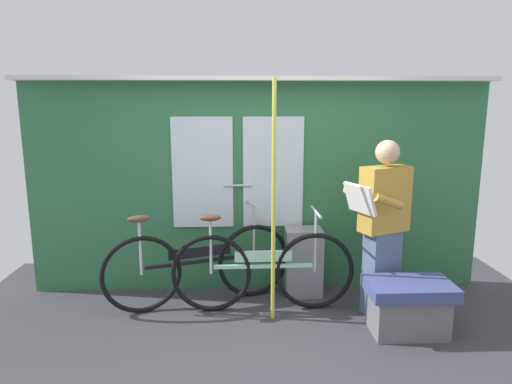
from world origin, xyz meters
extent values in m
cube|color=#38383D|center=(0.00, 0.00, -0.02)|extent=(5.56, 3.85, 0.04)
cube|color=#2D6B42|center=(0.00, 1.13, 1.05)|extent=(4.56, 0.08, 2.10)
cube|color=silver|center=(-0.55, 1.08, 1.22)|extent=(0.60, 0.02, 1.10)
cube|color=silver|center=(0.15, 1.08, 1.22)|extent=(0.60, 0.02, 1.10)
cylinder|color=#B2B2B7|center=(-0.20, 1.06, 1.09)|extent=(0.28, 0.02, 0.02)
cube|color=silver|center=(0.00, 1.03, 2.12)|extent=(4.56, 0.28, 0.04)
torus|color=black|center=(0.50, 0.58, 0.37)|extent=(0.74, 0.05, 0.73)
torus|color=black|center=(-0.45, 0.56, 0.37)|extent=(0.74, 0.05, 0.73)
cube|color=#9EDBC6|center=(0.02, 0.57, 0.43)|extent=(0.91, 0.05, 0.03)
cube|color=#9EDBC6|center=(0.02, 0.57, 0.52)|extent=(0.53, 0.04, 0.10)
cylinder|color=#B7B7BC|center=(-0.45, 0.56, 0.63)|extent=(0.02, 0.02, 0.53)
ellipsoid|color=brown|center=(-0.45, 0.56, 0.89)|extent=(0.20, 0.09, 0.06)
cylinder|color=#B7B7BC|center=(0.50, 0.58, 0.65)|extent=(0.02, 0.02, 0.57)
cylinder|color=#B7B7BC|center=(0.50, 0.58, 0.93)|extent=(0.03, 0.44, 0.02)
torus|color=black|center=(-0.05, 0.89, 0.37)|extent=(0.71, 0.27, 0.73)
torus|color=black|center=(-1.08, 0.56, 0.37)|extent=(0.71, 0.27, 0.73)
cube|color=black|center=(-0.57, 0.72, 0.43)|extent=(0.99, 0.35, 0.03)
cube|color=black|center=(-0.57, 0.72, 0.52)|extent=(0.58, 0.21, 0.10)
cylinder|color=#B7B7BC|center=(-1.08, 0.56, 0.63)|extent=(0.02, 0.02, 0.52)
ellipsoid|color=brown|center=(-1.08, 0.56, 0.89)|extent=(0.22, 0.15, 0.06)
cylinder|color=#B7B7BC|center=(-0.05, 0.89, 0.65)|extent=(0.02, 0.02, 0.56)
cylinder|color=#B7B7BC|center=(-0.05, 0.89, 0.93)|extent=(0.16, 0.43, 0.02)
cube|color=slate|center=(1.09, 0.48, 0.39)|extent=(0.35, 0.29, 0.78)
cube|color=#B78C33|center=(1.09, 0.48, 1.07)|extent=(0.48, 0.36, 0.58)
sphere|color=tan|center=(1.09, 0.48, 1.48)|extent=(0.21, 0.21, 0.21)
cube|color=silver|center=(0.83, 0.36, 1.10)|extent=(0.24, 0.36, 0.26)
cylinder|color=#B78C33|center=(1.04, 0.24, 1.10)|extent=(0.31, 0.19, 0.17)
cylinder|color=#B78C33|center=(0.88, 0.60, 1.10)|extent=(0.31, 0.19, 0.17)
cube|color=gray|center=(0.44, 0.91, 0.34)|extent=(0.36, 0.28, 0.68)
cylinder|color=#C6C14C|center=(0.10, 0.39, 1.05)|extent=(0.04, 0.04, 2.10)
cube|color=#3D477F|center=(1.21, 0.08, 0.40)|extent=(0.70, 0.44, 0.10)
cube|color=slate|center=(1.21, 0.08, 0.17)|extent=(0.60, 0.36, 0.35)
camera|label=1|loc=(-0.21, -3.37, 1.90)|focal=31.78mm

